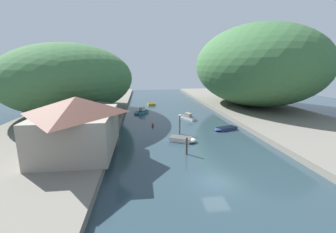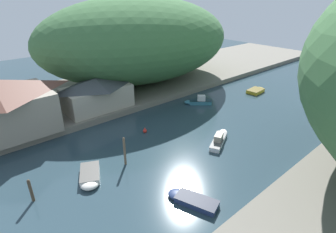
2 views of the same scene
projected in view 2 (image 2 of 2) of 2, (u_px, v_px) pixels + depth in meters
water_surface at (209, 131)px, 35.79m from camera, size 130.00×130.00×0.00m
left_bank at (121, 87)px, 51.24m from camera, size 22.00×120.00×0.91m
hillside_left at (138, 39)px, 51.52m from camera, size 28.38×39.74×15.98m
boathouse_shed at (97, 93)px, 39.81m from camera, size 6.14×10.55×4.75m
boat_white_cruiser at (219, 139)px, 33.17m from camera, size 3.64×5.69×1.39m
boat_near_quay at (90, 177)px, 26.38m from camera, size 4.60×3.52×0.69m
boat_moored_right at (198, 101)px, 44.42m from camera, size 4.02×4.25×1.53m
boat_small_dinghy at (257, 90)px, 49.92m from camera, size 2.40×4.31×0.64m
boat_red_skiff at (191, 199)px, 23.60m from camera, size 4.99×3.17×0.56m
mooring_post_nearest at (31, 190)px, 23.33m from camera, size 0.27×0.27×2.39m
mooring_post_middle at (125, 151)px, 28.21m from camera, size 0.26×0.26×3.38m
channel_buoy_near at (145, 131)px, 35.29m from camera, size 0.54×0.54×0.81m
person_by_boathouse at (50, 122)px, 34.24m from camera, size 0.34×0.43×1.69m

